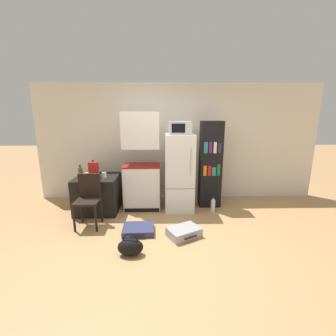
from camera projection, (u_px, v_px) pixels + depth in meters
ground_plane at (173, 240)px, 3.52m from camera, size 24.00×24.00×0.00m
wall_back at (178, 143)px, 5.18m from camera, size 6.40×0.10×2.62m
side_table at (98, 194)px, 4.58m from camera, size 0.83×0.80×0.72m
kitchen_hutch at (142, 165)px, 4.61m from camera, size 0.75×0.52×1.99m
refrigerator at (179, 172)px, 4.60m from camera, size 0.58×0.65×1.56m
microwave at (180, 128)px, 4.40m from camera, size 0.44×0.35×0.25m
bookshelf at (210, 165)px, 4.74m from camera, size 0.45×0.33×1.81m
bottle_milk_white at (104, 175)px, 4.37m from camera, size 0.09×0.09×0.15m
bottle_blue_soda at (93, 168)px, 4.66m from camera, size 0.09×0.09×0.30m
bottle_olive_oil at (80, 172)px, 4.42m from camera, size 0.08×0.08×0.25m
bowl at (87, 174)px, 4.65m from camera, size 0.13×0.13×0.03m
cereal_box at (94, 170)px, 4.44m from camera, size 0.19×0.07×0.30m
chair at (89, 195)px, 3.93m from camera, size 0.40×0.41×0.92m
suitcase_large_flat at (184, 232)px, 3.63m from camera, size 0.60×0.54×0.14m
suitcase_small_flat at (139, 229)px, 3.76m from camera, size 0.53×0.46×0.10m
handbag at (130, 247)px, 3.13m from camera, size 0.36×0.20×0.33m
water_bottle_front at (213, 205)px, 4.56m from camera, size 0.09×0.09×0.32m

